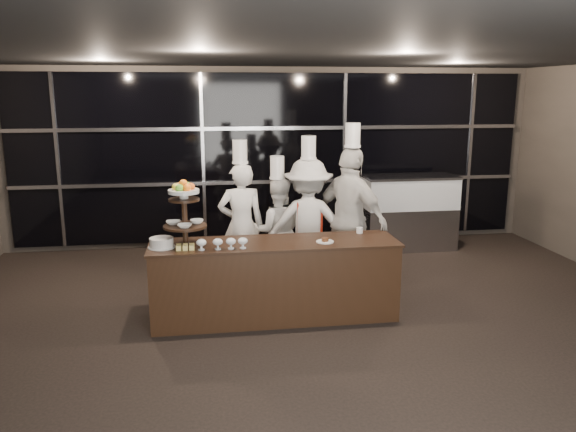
{
  "coord_description": "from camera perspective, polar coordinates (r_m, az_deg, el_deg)",
  "views": [
    {
      "loc": [
        -1.19,
        -4.48,
        2.6
      ],
      "look_at": [
        -0.22,
        1.96,
        1.15
      ],
      "focal_mm": 35.0,
      "sensor_mm": 36.0,
      "label": 1
    }
  ],
  "objects": [
    {
      "name": "room",
      "position": [
        4.76,
        6.16,
        -0.88
      ],
      "size": [
        10.0,
        10.0,
        10.0
      ],
      "color": "black",
      "rests_on": "ground"
    },
    {
      "name": "window_wall",
      "position": [
        9.55,
        -1.37,
        5.96
      ],
      "size": [
        8.6,
        0.1,
        2.8
      ],
      "color": "black",
      "rests_on": "ground"
    },
    {
      "name": "buffet_counter",
      "position": [
        6.55,
        -1.35,
        -6.48
      ],
      "size": [
        2.84,
        0.74,
        0.92
      ],
      "color": "black",
      "rests_on": "ground"
    },
    {
      "name": "display_stand",
      "position": [
        6.27,
        -10.49,
        0.74
      ],
      "size": [
        0.48,
        0.48,
        0.74
      ],
      "color": "black",
      "rests_on": "buffet_counter"
    },
    {
      "name": "compotes",
      "position": [
        6.13,
        -6.6,
        -2.64
      ],
      "size": [
        0.56,
        0.11,
        0.12
      ],
      "color": "silver",
      "rests_on": "buffet_counter"
    },
    {
      "name": "layer_cake",
      "position": [
        6.32,
        -12.73,
        -2.67
      ],
      "size": [
        0.3,
        0.3,
        0.11
      ],
      "color": "white",
      "rests_on": "buffet_counter"
    },
    {
      "name": "pastry_squares",
      "position": [
        6.2,
        -10.39,
        -3.11
      ],
      "size": [
        0.2,
        0.13,
        0.05
      ],
      "color": "#F5DE78",
      "rests_on": "buffet_counter"
    },
    {
      "name": "small_plate",
      "position": [
        6.41,
        3.78,
        -2.54
      ],
      "size": [
        0.2,
        0.2,
        0.05
      ],
      "color": "white",
      "rests_on": "buffet_counter"
    },
    {
      "name": "chef_cup",
      "position": [
        6.85,
        7.29,
        -1.44
      ],
      "size": [
        0.08,
        0.08,
        0.07
      ],
      "primitive_type": "cylinder",
      "color": "white",
      "rests_on": "buffet_counter"
    },
    {
      "name": "display_case",
      "position": [
        9.6,
        12.17,
        0.77
      ],
      "size": [
        1.54,
        0.67,
        1.24
      ],
      "color": "#A5A5AA",
      "rests_on": "ground"
    },
    {
      "name": "chef_a",
      "position": [
        7.52,
        -4.78,
        -0.77
      ],
      "size": [
        0.64,
        0.44,
        1.99
      ],
      "color": "white",
      "rests_on": "ground"
    },
    {
      "name": "chef_b",
      "position": [
        7.69,
        -1.08,
        -1.39
      ],
      "size": [
        0.75,
        0.61,
        1.76
      ],
      "color": "white",
      "rests_on": "ground"
    },
    {
      "name": "chef_c",
      "position": [
        7.48,
        2.04,
        -0.75
      ],
      "size": [
        1.21,
        0.82,
        2.04
      ],
      "color": "silver",
      "rests_on": "ground"
    },
    {
      "name": "chef_d",
      "position": [
        7.33,
        6.38,
        -0.36
      ],
      "size": [
        1.04,
        1.18,
        2.22
      ],
      "color": "silver",
      "rests_on": "ground"
    }
  ]
}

